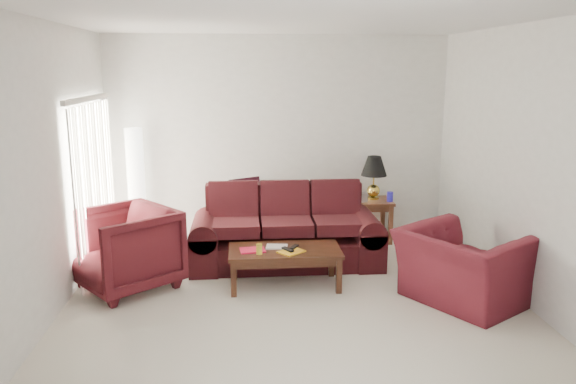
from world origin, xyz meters
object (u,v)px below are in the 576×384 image
object	(u,v)px
floor_lamp	(136,187)
armchair_right	(463,267)
armchair_left	(125,249)
end_table	(371,220)
sofa	(286,227)
coffee_table	(285,267)

from	to	relation	value
floor_lamp	armchair_right	bearing A→B (deg)	-31.32
armchair_left	armchair_right	distance (m)	3.83
armchair_left	floor_lamp	bearing A→B (deg)	145.87
floor_lamp	end_table	bearing A→B (deg)	-0.84
floor_lamp	armchair_right	size ratio (longest dim) A/B	1.40
armchair_left	armchair_right	bearing A→B (deg)	40.47
armchair_right	sofa	bearing A→B (deg)	19.94
coffee_table	end_table	bearing A→B (deg)	65.85
floor_lamp	armchair_right	distance (m)	4.58
sofa	armchair_right	size ratio (longest dim) A/B	2.00
armchair_left	coffee_table	size ratio (longest dim) A/B	0.81
sofa	end_table	bearing A→B (deg)	34.64
floor_lamp	armchair_left	world-z (taller)	floor_lamp
sofa	coffee_table	distance (m)	0.82
sofa	armchair_left	distance (m)	2.05
end_table	armchair_right	size ratio (longest dim) A/B	0.50
armchair_left	sofa	bearing A→B (deg)	70.65
floor_lamp	armchair_right	xyz separation A→B (m)	(3.90, -2.37, -0.46)
sofa	armchair_right	bearing A→B (deg)	-37.16
armchair_left	armchair_right	xyz separation A→B (m)	(3.76, -0.71, -0.08)
armchair_left	coffee_table	distance (m)	1.87
armchair_right	coffee_table	distance (m)	2.01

